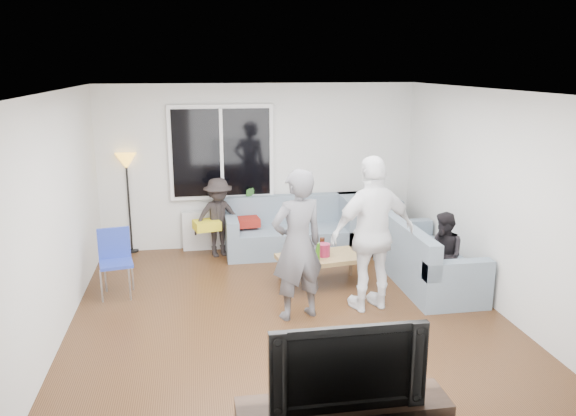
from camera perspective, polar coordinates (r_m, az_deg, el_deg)
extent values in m
cube|color=#56351C|center=(6.85, 0.00, -10.81)|extent=(5.00, 5.50, 0.04)
cube|color=white|center=(6.21, 0.00, 11.85)|extent=(5.00, 5.50, 0.04)
cube|color=silver|center=(9.09, -2.89, 4.21)|extent=(5.00, 0.04, 2.60)
cube|color=silver|center=(3.84, 6.95, -10.12)|extent=(5.00, 0.04, 2.60)
cube|color=silver|center=(6.49, -22.50, -0.94)|extent=(0.04, 5.50, 2.60)
cube|color=silver|center=(7.24, 20.07, 0.78)|extent=(0.04, 5.50, 2.60)
cube|color=white|center=(8.92, -6.70, 5.57)|extent=(1.62, 0.06, 1.47)
cube|color=black|center=(8.88, -6.68, 5.53)|extent=(1.50, 0.02, 1.35)
cube|color=white|center=(8.87, -6.68, 5.52)|extent=(0.05, 0.03, 1.35)
cube|color=silver|center=(9.15, -6.46, -2.17)|extent=(1.30, 0.12, 0.62)
imported|color=#336729|center=(9.02, -4.02, 0.93)|extent=(0.22, 0.18, 0.38)
imported|color=silver|center=(9.01, -7.97, 0.09)|extent=(0.16, 0.16, 0.16)
cube|color=slate|center=(9.15, 8.06, -1.47)|extent=(0.85, 0.85, 0.85)
cube|color=yellow|center=(8.70, -8.16, -1.72)|extent=(0.44, 0.40, 0.14)
cube|color=maroon|center=(8.81, -4.10, -1.40)|extent=(0.39, 0.34, 0.13)
cube|color=tan|center=(7.66, 3.20, -6.26)|extent=(1.18, 0.76, 0.40)
cylinder|color=maroon|center=(7.57, 3.60, -4.23)|extent=(0.17, 0.17, 0.17)
imported|color=#535358|center=(6.47, 0.95, -3.73)|extent=(0.74, 0.59, 1.76)
imported|color=white|center=(6.77, 8.54, -2.62)|extent=(1.17, 0.68, 1.87)
imported|color=black|center=(7.41, 15.36, -4.61)|extent=(0.45, 0.56, 1.10)
imported|color=black|center=(8.73, -6.99, -0.95)|extent=(0.88, 0.65, 1.22)
imported|color=black|center=(4.31, 5.70, -15.08)|extent=(1.15, 0.15, 0.66)
cylinder|color=#367715|center=(7.41, 2.93, -4.39)|extent=(0.08, 0.08, 0.23)
cylinder|color=#32150B|center=(7.73, 3.46, -3.71)|extent=(0.07, 0.07, 0.20)
cylinder|color=#E14D0D|center=(7.61, 0.70, -3.89)|extent=(0.07, 0.07, 0.22)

